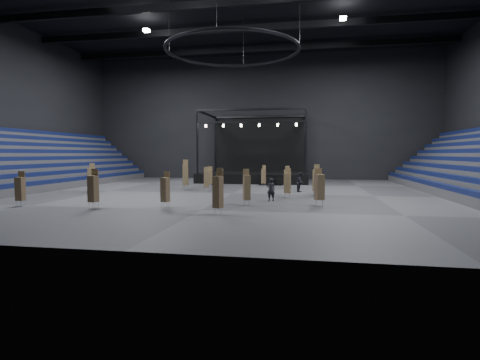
% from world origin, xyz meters
% --- Properties ---
extents(floor, '(50.00, 50.00, 0.00)m').
position_xyz_m(floor, '(0.00, 0.00, 0.00)').
color(floor, '#454547').
rests_on(floor, ground).
extents(wall_back, '(50.00, 0.20, 18.00)m').
position_xyz_m(wall_back, '(0.00, 21.00, 9.00)').
color(wall_back, black).
rests_on(wall_back, ground).
extents(wall_front, '(50.00, 0.20, 18.00)m').
position_xyz_m(wall_front, '(0.00, -21.00, 9.00)').
color(wall_front, black).
rests_on(wall_front, ground).
extents(bleachers_left, '(7.20, 40.00, 6.40)m').
position_xyz_m(bleachers_left, '(-22.94, 0.00, 1.73)').
color(bleachers_left, '#49494B').
rests_on(bleachers_left, floor).
extents(stage, '(14.00, 10.00, 9.20)m').
position_xyz_m(stage, '(0.00, 16.24, 1.45)').
color(stage, black).
rests_on(stage, floor).
extents(truss_ring, '(12.30, 12.30, 5.15)m').
position_xyz_m(truss_ring, '(-0.00, 0.00, 13.00)').
color(truss_ring, black).
rests_on(truss_ring, ceiling).
extents(roof_girders, '(49.00, 30.35, 0.70)m').
position_xyz_m(roof_girders, '(0.00, -0.00, 17.20)').
color(roof_girders, black).
rests_on(roof_girders, ceiling).
extents(flight_case_left, '(1.27, 0.65, 0.84)m').
position_xyz_m(flight_case_left, '(-3.56, 8.79, 0.42)').
color(flight_case_left, black).
rests_on(flight_case_left, floor).
extents(flight_case_mid, '(1.43, 0.86, 0.90)m').
position_xyz_m(flight_case_mid, '(2.02, 9.56, 0.45)').
color(flight_case_mid, black).
rests_on(flight_case_mid, floor).
extents(flight_case_right, '(1.30, 0.96, 0.78)m').
position_xyz_m(flight_case_right, '(3.38, 9.67, 0.39)').
color(flight_case_right, black).
rests_on(flight_case_right, floor).
extents(chair_stack_0, '(0.51, 0.51, 2.40)m').
position_xyz_m(chair_stack_0, '(1.98, 8.01, 1.22)').
color(chair_stack_0, silver).
rests_on(chair_stack_0, floor).
extents(chair_stack_1, '(0.60, 0.60, 2.46)m').
position_xyz_m(chair_stack_1, '(-2.78, -9.68, 1.27)').
color(chair_stack_1, silver).
rests_on(chair_stack_1, floor).
extents(chair_stack_2, '(0.58, 0.58, 2.36)m').
position_xyz_m(chair_stack_2, '(-3.04, 1.94, 1.21)').
color(chair_stack_2, silver).
rests_on(chair_stack_2, floor).
extents(chair_stack_3, '(0.61, 0.61, 2.39)m').
position_xyz_m(chair_stack_3, '(4.69, 6.04, 1.25)').
color(chair_stack_3, silver).
rests_on(chair_stack_3, floor).
extents(chair_stack_4, '(0.65, 0.65, 3.08)m').
position_xyz_m(chair_stack_4, '(-5.50, 2.87, 1.56)').
color(chair_stack_4, silver).
rests_on(chair_stack_4, floor).
extents(chair_stack_5, '(0.62, 0.62, 2.74)m').
position_xyz_m(chair_stack_5, '(7.58, -0.45, 1.40)').
color(chair_stack_5, silver).
rests_on(chair_stack_5, floor).
extents(chair_stack_6, '(0.73, 0.73, 2.67)m').
position_xyz_m(chair_stack_6, '(7.64, -7.27, 1.39)').
color(chair_stack_6, silver).
rests_on(chair_stack_6, floor).
extents(chair_stack_7, '(0.54, 0.54, 2.45)m').
position_xyz_m(chair_stack_7, '(-12.94, -10.98, 1.27)').
color(chair_stack_7, silver).
rests_on(chair_stack_7, floor).
extents(chair_stack_8, '(0.60, 0.60, 2.66)m').
position_xyz_m(chair_stack_8, '(-7.34, -11.03, 1.38)').
color(chair_stack_8, silver).
rests_on(chair_stack_8, floor).
extents(chair_stack_9, '(0.60, 0.60, 2.59)m').
position_xyz_m(chair_stack_9, '(2.56, -7.74, 1.32)').
color(chair_stack_9, silver).
rests_on(chair_stack_9, floor).
extents(chair_stack_10, '(0.57, 0.57, 2.77)m').
position_xyz_m(chair_stack_10, '(-13.70, -0.95, 1.42)').
color(chair_stack_10, silver).
rests_on(chair_stack_10, floor).
extents(chair_stack_11, '(0.56, 0.56, 2.46)m').
position_xyz_m(chair_stack_11, '(5.19, -2.75, 1.28)').
color(chair_stack_11, silver).
rests_on(chair_stack_11, floor).
extents(chair_stack_12, '(0.67, 0.67, 2.32)m').
position_xyz_m(chair_stack_12, '(-3.43, 4.83, 1.24)').
color(chair_stack_12, silver).
rests_on(chair_stack_12, floor).
extents(chair_stack_13, '(0.63, 0.63, 2.81)m').
position_xyz_m(chair_stack_13, '(1.48, -11.99, 1.42)').
color(chair_stack_13, silver).
rests_on(chair_stack_13, floor).
extents(man_center, '(0.76, 0.62, 1.79)m').
position_xyz_m(man_center, '(4.03, -4.96, 0.90)').
color(man_center, black).
rests_on(man_center, floor).
extents(crew_member, '(0.96, 1.09, 1.90)m').
position_xyz_m(crew_member, '(6.17, 2.46, 0.95)').
color(crew_member, black).
rests_on(crew_member, floor).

